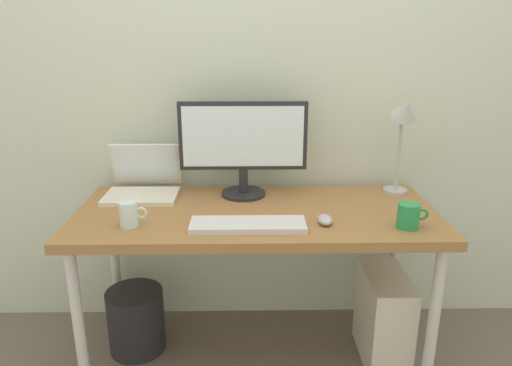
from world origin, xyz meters
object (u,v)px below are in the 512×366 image
at_px(monitor, 243,142).
at_px(mouse, 325,220).
at_px(wastebasket, 136,320).
at_px(desk, 256,224).
at_px(glass_cup, 129,214).
at_px(desk_lamp, 404,125).
at_px(computer_tower, 383,317).
at_px(laptop, 143,182).
at_px(keyboard, 248,225).
at_px(coffee_mug, 409,216).

xyz_separation_m(monitor, mouse, (0.32, -0.34, -0.23)).
bearing_deg(wastebasket, desk, -6.46).
xyz_separation_m(glass_cup, wastebasket, (-0.07, 0.22, -0.62)).
xyz_separation_m(desk_lamp, mouse, (-0.39, -0.34, -0.31)).
distance_m(computer_tower, wastebasket, 1.14).
distance_m(desk_lamp, wastebasket, 1.51).
distance_m(desk, laptop, 0.57).
xyz_separation_m(desk, desk_lamp, (0.65, 0.19, 0.39)).
height_order(keyboard, computer_tower, keyboard).
relative_size(glass_cup, computer_tower, 0.25).
distance_m(monitor, laptop, 0.50).
bearing_deg(desk, desk_lamp, 16.54).
relative_size(computer_tower, wastebasket, 1.40).
height_order(monitor, computer_tower, monitor).
height_order(desk, computer_tower, desk).
relative_size(laptop, coffee_mug, 2.68).
height_order(monitor, coffee_mug, monitor).
bearing_deg(glass_cup, wastebasket, 107.85).
height_order(desk, mouse, mouse).
relative_size(monitor, wastebasket, 1.88).
relative_size(desk_lamp, wastebasket, 1.52).
bearing_deg(computer_tower, glass_cup, -172.62).
relative_size(monitor, mouse, 6.27).
distance_m(laptop, computer_tower, 1.25).
height_order(mouse, coffee_mug, coffee_mug).
bearing_deg(coffee_mug, wastebasket, 167.42).
bearing_deg(wastebasket, computer_tower, -4.39).
xyz_separation_m(coffee_mug, computer_tower, (-0.01, 0.17, -0.56)).
bearing_deg(keyboard, monitor, 93.05).
height_order(monitor, laptop, monitor).
bearing_deg(monitor, wastebasket, -165.61).
distance_m(keyboard, coffee_mug, 0.61).
xyz_separation_m(desk_lamp, wastebasket, (-1.21, -0.13, -0.89)).
distance_m(desk, coffee_mug, 0.62).
bearing_deg(desk, keyboard, -100.34).
height_order(desk, monitor, monitor).
height_order(desk_lamp, computer_tower, desk_lamp).
xyz_separation_m(mouse, computer_tower, (0.31, 0.13, -0.53)).
xyz_separation_m(desk, coffee_mug, (0.58, -0.19, 0.11)).
bearing_deg(computer_tower, monitor, 160.93).
height_order(keyboard, coffee_mug, coffee_mug).
bearing_deg(glass_cup, monitor, 39.23).
bearing_deg(laptop, glass_cup, -86.20).
bearing_deg(glass_cup, laptop, 93.80).
xyz_separation_m(coffee_mug, wastebasket, (-1.14, 0.25, -0.62)).
height_order(mouse, glass_cup, glass_cup).
distance_m(monitor, computer_tower, 1.01).
distance_m(keyboard, glass_cup, 0.46).
xyz_separation_m(desk, laptop, (-0.51, 0.21, 0.12)).
bearing_deg(monitor, desk_lamp, 0.06).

